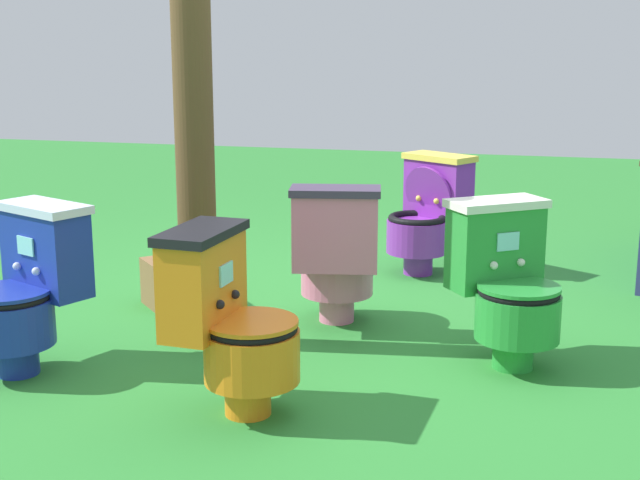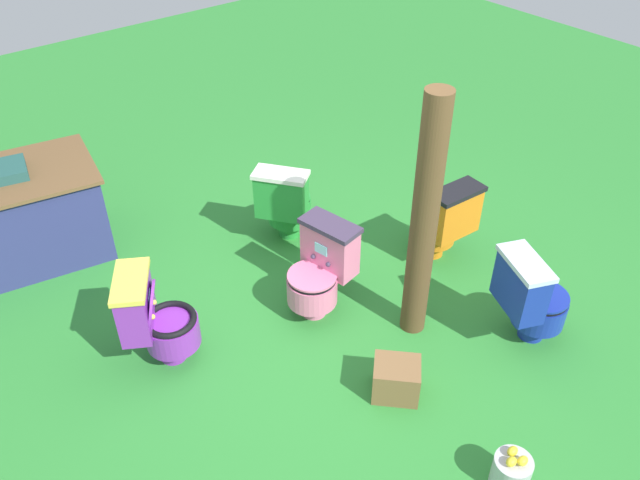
# 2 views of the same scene
# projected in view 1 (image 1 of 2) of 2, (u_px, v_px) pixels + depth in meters

# --- Properties ---
(ground) EXTENTS (14.00, 14.00, 0.00)m
(ground) POSITION_uv_depth(u_px,v_px,m) (292.00, 318.00, 4.63)
(ground) COLOR #2D8433
(toilet_orange) EXTENTS (0.45, 0.52, 0.73)m
(toilet_orange) POSITION_uv_depth(u_px,v_px,m) (229.00, 321.00, 3.39)
(toilet_orange) COLOR orange
(toilet_orange) RESTS_ON ground
(toilet_blue) EXTENTS (0.61, 0.56, 0.73)m
(toilet_blue) POSITION_uv_depth(u_px,v_px,m) (27.00, 288.00, 3.83)
(toilet_blue) COLOR #192D9E
(toilet_blue) RESTS_ON ground
(toilet_pink) EXTENTS (0.56, 0.49, 0.73)m
(toilet_pink) POSITION_uv_depth(u_px,v_px,m) (336.00, 254.00, 4.43)
(toilet_pink) COLOR pink
(toilet_pink) RESTS_ON ground
(toilet_purple) EXTENTS (0.63, 0.60, 0.73)m
(toilet_purple) POSITION_uv_depth(u_px,v_px,m) (427.00, 213.00, 5.46)
(toilet_purple) COLOR purple
(toilet_purple) RESTS_ON ground
(toilet_green) EXTENTS (0.63, 0.62, 0.73)m
(toilet_green) POSITION_uv_depth(u_px,v_px,m) (507.00, 283.00, 3.91)
(toilet_green) COLOR green
(toilet_green) RESTS_ON ground
(wooden_post) EXTENTS (0.18, 0.18, 1.85)m
(wooden_post) POSITION_uv_depth(u_px,v_px,m) (195.00, 150.00, 4.06)
(wooden_post) COLOR brown
(wooden_post) RESTS_ON ground
(small_crate) EXTENTS (0.39, 0.39, 0.26)m
(small_crate) POSITION_uv_depth(u_px,v_px,m) (174.00, 282.00, 4.84)
(small_crate) COLOR brown
(small_crate) RESTS_ON ground
(lemon_bucket) EXTENTS (0.22, 0.22, 0.28)m
(lemon_bucket) POSITION_uv_depth(u_px,v_px,m) (26.00, 274.00, 5.02)
(lemon_bucket) COLOR #B7B7BF
(lemon_bucket) RESTS_ON ground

